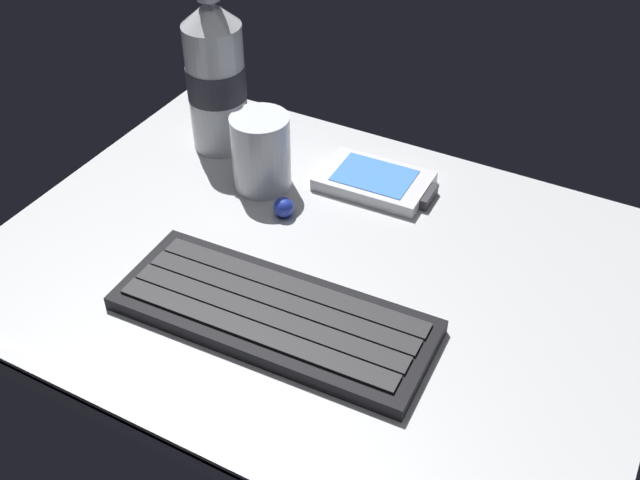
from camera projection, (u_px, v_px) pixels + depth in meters
ground_plane at (319, 272)px, 76.70cm from camera, size 64.00×48.00×2.80cm
keyboard at (273, 314)px, 69.76cm from camera, size 29.40×12.10×1.70cm
handheld_device at (375, 181)px, 85.72cm from camera, size 12.97×7.97×1.50cm
juice_cup at (261, 155)px, 84.04cm from camera, size 6.40×6.40×8.50cm
water_bottle at (216, 76)px, 87.15cm from camera, size 6.73×6.73×20.80cm
trackball_mouse at (284, 207)px, 81.47cm from camera, size 2.20×2.20×2.20cm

